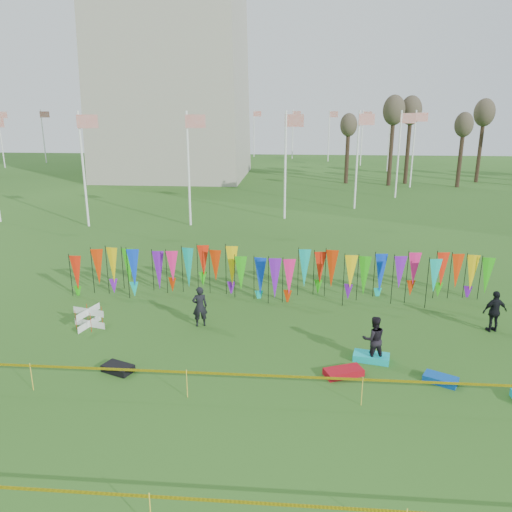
# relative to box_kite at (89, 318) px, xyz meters

# --- Properties ---
(ground) EXTENTS (160.00, 160.00, 0.00)m
(ground) POSITION_rel_box_kite_xyz_m (6.99, -3.18, -0.39)
(ground) COLOR #234B15
(ground) RESTS_ON ground
(flagpole_ring) EXTENTS (57.40, 56.16, 8.00)m
(flagpole_ring) POSITION_rel_box_kite_xyz_m (-7.01, 44.82, 3.61)
(flagpole_ring) COLOR white
(flagpole_ring) RESTS_ON ground
(banner_row) EXTENTS (18.64, 0.64, 2.12)m
(banner_row) POSITION_rel_box_kite_xyz_m (7.27, 3.72, 0.85)
(banner_row) COLOR black
(banner_row) RESTS_ON ground
(caution_tape_near) EXTENTS (26.00, 0.02, 0.90)m
(caution_tape_near) POSITION_rel_box_kite_xyz_m (6.77, -4.51, 0.39)
(caution_tape_near) COLOR #DDC204
(caution_tape_near) RESTS_ON ground
(caution_tape_far) EXTENTS (26.00, 0.02, 0.90)m
(caution_tape_far) POSITION_rel_box_kite_xyz_m (6.77, -9.31, 0.39)
(caution_tape_far) COLOR #DDC204
(caution_tape_far) RESTS_ON ground
(box_kite) EXTENTS (0.71, 0.71, 0.78)m
(box_kite) POSITION_rel_box_kite_xyz_m (0.00, 0.00, 0.00)
(box_kite) COLOR #B7250D
(box_kite) RESTS_ON ground
(person_left) EXTENTS (0.69, 0.59, 1.61)m
(person_left) POSITION_rel_box_kite_xyz_m (4.25, 0.49, 0.41)
(person_left) COLOR black
(person_left) RESTS_ON ground
(person_mid) EXTENTS (0.83, 0.58, 1.60)m
(person_mid) POSITION_rel_box_kite_xyz_m (10.53, -1.83, 0.41)
(person_mid) COLOR black
(person_mid) RESTS_ON ground
(person_right) EXTENTS (1.04, 0.73, 1.61)m
(person_right) POSITION_rel_box_kite_xyz_m (15.41, 0.91, 0.41)
(person_right) COLOR black
(person_right) RESTS_ON ground
(kite_bag_turquoise) EXTENTS (1.28, 0.83, 0.24)m
(kite_bag_turquoise) POSITION_rel_box_kite_xyz_m (10.50, -1.82, -0.27)
(kite_bag_turquoise) COLOR #0DCED0
(kite_bag_turquoise) RESTS_ON ground
(kite_bag_blue) EXTENTS (1.12, 0.93, 0.21)m
(kite_bag_blue) POSITION_rel_box_kite_xyz_m (12.44, -3.06, -0.29)
(kite_bag_blue) COLOR #0B4CB3
(kite_bag_blue) RESTS_ON ground
(kite_bag_red) EXTENTS (1.33, 0.97, 0.22)m
(kite_bag_red) POSITION_rel_box_kite_xyz_m (9.48, -2.88, -0.28)
(kite_bag_red) COLOR #B10B18
(kite_bag_red) RESTS_ON ground
(kite_bag_black) EXTENTS (1.10, 0.88, 0.22)m
(kite_bag_black) POSITION_rel_box_kite_xyz_m (2.27, -3.22, -0.28)
(kite_bag_black) COLOR black
(kite_bag_black) RESTS_ON ground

